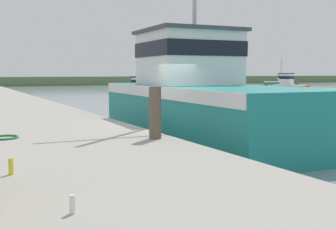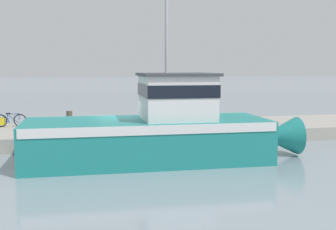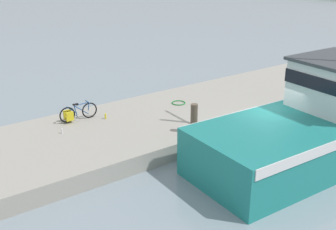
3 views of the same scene
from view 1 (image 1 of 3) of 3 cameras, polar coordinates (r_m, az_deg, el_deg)
name	(u,v)px [view 1 (image 1 of 3)]	position (r m, az deg, el deg)	size (l,w,h in m)	color
ground_plane	(168,146)	(12.80, -0.06, -4.25)	(320.00, 320.00, 0.00)	#84939E
dock_pier	(33,145)	(11.55, -17.79, -3.85)	(5.68, 80.00, 0.70)	#A39E93
far_shoreline	(156,80)	(84.07, -1.58, 4.73)	(180.00, 5.00, 1.56)	#567047
fishing_boat_main	(198,97)	(14.53, 4.08, 2.41)	(4.14, 12.04, 10.28)	teal
boat_red_outer	(288,85)	(52.78, 15.99, 3.94)	(2.80, 5.05, 2.22)	orange
boat_white_moored	(152,92)	(33.16, -2.13, 3.15)	(5.40, 6.76, 4.03)	#AD231E
boat_orange_near	(280,82)	(74.76, 14.94, 4.40)	(5.39, 4.61, 4.65)	#337F47
mooring_post	(155,113)	(9.68, -1.76, 0.31)	(0.28, 0.28, 1.20)	brown
hose_coil	(4,137)	(10.50, -21.35, -2.84)	(0.66, 0.66, 0.05)	#197A2D
water_bottle_on_curb	(72,204)	(4.74, -12.84, -11.72)	(0.06, 0.06, 0.21)	silver
water_bottle_by_bike	(11,166)	(6.74, -20.51, -6.54)	(0.07, 0.07, 0.25)	yellow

